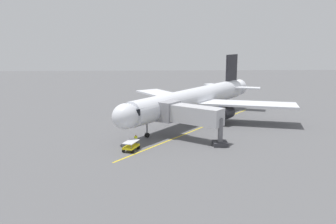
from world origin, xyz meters
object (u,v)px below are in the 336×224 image
Objects in this scene: jet_bridge at (186,114)px; ground_crew_marshaller at (136,140)px; airplane at (194,99)px; baggage_cart_near_nose at (131,146)px; belt_loader_portside at (224,108)px.

jet_bridge is 8.47m from ground_crew_marshaller.
airplane is 20.54m from baggage_cart_near_nose.
ground_crew_marshaller reaches higher than baggage_cart_near_nose.
jet_bridge is at bearing -146.75° from baggage_cart_near_nose.
baggage_cart_near_nose is (10.52, 17.32, -3.35)m from airplane.
jet_bridge is at bearing 77.49° from airplane.
belt_loader_portside is at bearing -125.42° from ground_crew_marshaller.
baggage_cart_near_nose is 31.39m from belt_loader_portside.
jet_bridge is 3.47× the size of baggage_cart_near_nose.
belt_loader_portside is (-7.18, -8.60, -3.29)m from airplane.
baggage_cart_near_nose is at bearing 58.72° from airplane.
airplane reaches higher than jet_bridge.
airplane is 20.07× the size of ground_crew_marshaller.
ground_crew_marshaller is at bearing -107.34° from baggage_cart_near_nose.
jet_bridge is 2.28× the size of belt_loader_portside.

